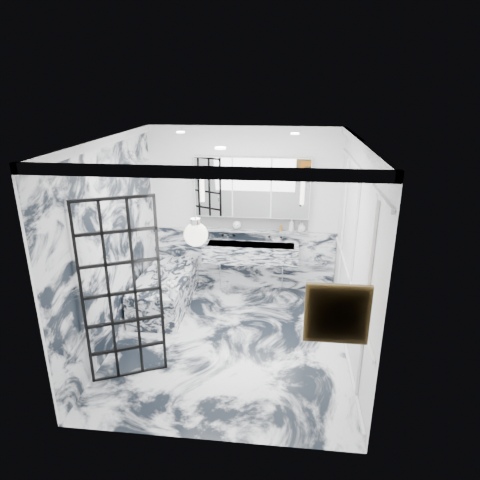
# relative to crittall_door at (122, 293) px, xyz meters

# --- Properties ---
(floor) EXTENTS (3.60, 3.60, 0.00)m
(floor) POSITION_rel_crittall_door_xyz_m (1.14, 0.87, -1.13)
(floor) COLOR white
(floor) RESTS_ON ground
(ceiling) EXTENTS (3.60, 3.60, 0.00)m
(ceiling) POSITION_rel_crittall_door_xyz_m (1.14, 0.87, 1.67)
(ceiling) COLOR white
(ceiling) RESTS_ON wall_back
(wall_back) EXTENTS (3.60, 0.00, 3.60)m
(wall_back) POSITION_rel_crittall_door_xyz_m (1.14, 2.67, 0.27)
(wall_back) COLOR white
(wall_back) RESTS_ON floor
(wall_front) EXTENTS (3.60, 0.00, 3.60)m
(wall_front) POSITION_rel_crittall_door_xyz_m (1.14, -0.93, 0.27)
(wall_front) COLOR white
(wall_front) RESTS_ON floor
(wall_left) EXTENTS (0.00, 3.60, 3.60)m
(wall_left) POSITION_rel_crittall_door_xyz_m (-0.46, 0.87, 0.27)
(wall_left) COLOR white
(wall_left) RESTS_ON floor
(wall_right) EXTENTS (0.00, 3.60, 3.60)m
(wall_right) POSITION_rel_crittall_door_xyz_m (2.74, 0.87, 0.27)
(wall_right) COLOR white
(wall_right) RESTS_ON floor
(marble_clad_back) EXTENTS (3.18, 0.05, 1.05)m
(marble_clad_back) POSITION_rel_crittall_door_xyz_m (1.14, 2.64, -0.61)
(marble_clad_back) COLOR white
(marble_clad_back) RESTS_ON floor
(marble_clad_left) EXTENTS (0.02, 3.56, 2.68)m
(marble_clad_left) POSITION_rel_crittall_door_xyz_m (-0.45, 0.87, 0.21)
(marble_clad_left) COLOR white
(marble_clad_left) RESTS_ON floor
(panel_molding) EXTENTS (0.03, 3.40, 2.30)m
(panel_molding) POSITION_rel_crittall_door_xyz_m (2.72, 0.87, 0.17)
(panel_molding) COLOR white
(panel_molding) RESTS_ON floor
(soap_bottle_a) EXTENTS (0.09, 0.09, 0.22)m
(soap_bottle_a) POSITION_rel_crittall_door_xyz_m (1.96, 2.58, 0.07)
(soap_bottle_a) COLOR #8C5919
(soap_bottle_a) RESTS_ON ledge
(soap_bottle_b) EXTENTS (0.08, 0.08, 0.16)m
(soap_bottle_b) POSITION_rel_crittall_door_xyz_m (2.11, 2.58, 0.03)
(soap_bottle_b) COLOR #4C4C51
(soap_bottle_b) RESTS_ON ledge
(soap_bottle_c) EXTENTS (0.13, 0.13, 0.15)m
(soap_bottle_c) POSITION_rel_crittall_door_xyz_m (2.14, 2.58, 0.03)
(soap_bottle_c) COLOR silver
(soap_bottle_c) RESTS_ON ledge
(face_pot) EXTENTS (0.15, 0.15, 0.15)m
(face_pot) POSITION_rel_crittall_door_xyz_m (1.04, 2.58, 0.03)
(face_pot) COLOR white
(face_pot) RESTS_ON ledge
(amber_bottle) EXTENTS (0.04, 0.04, 0.10)m
(amber_bottle) POSITION_rel_crittall_door_xyz_m (1.78, 2.58, 0.01)
(amber_bottle) COLOR #8C5919
(amber_bottle) RESTS_ON ledge
(flower_vase) EXTENTS (0.08, 0.08, 0.12)m
(flower_vase) POSITION_rel_crittall_door_xyz_m (0.28, 1.07, -0.52)
(flower_vase) COLOR silver
(flower_vase) RESTS_ON bathtub
(crittall_door) EXTENTS (0.82, 0.40, 2.27)m
(crittall_door) POSITION_rel_crittall_door_xyz_m (0.00, 0.00, 0.00)
(crittall_door) COLOR black
(crittall_door) RESTS_ON floor
(artwork) EXTENTS (0.47, 0.05, 0.47)m
(artwork) POSITION_rel_crittall_door_xyz_m (2.34, -0.89, 0.39)
(artwork) COLOR #BB5613
(artwork) RESTS_ON wall_front
(pendant_light) EXTENTS (0.25, 0.25, 0.25)m
(pendant_light) POSITION_rel_crittall_door_xyz_m (0.95, -0.23, 0.84)
(pendant_light) COLOR white
(pendant_light) RESTS_ON ceiling
(trough_sink) EXTENTS (1.60, 0.45, 0.30)m
(trough_sink) POSITION_rel_crittall_door_xyz_m (1.29, 2.42, -0.40)
(trough_sink) COLOR silver
(trough_sink) RESTS_ON wall_back
(ledge) EXTENTS (1.90, 0.14, 0.04)m
(ledge) POSITION_rel_crittall_door_xyz_m (1.29, 2.59, -0.06)
(ledge) COLOR silver
(ledge) RESTS_ON wall_back
(subway_tile) EXTENTS (1.90, 0.03, 0.23)m
(subway_tile) POSITION_rel_crittall_door_xyz_m (1.29, 2.65, 0.07)
(subway_tile) COLOR white
(subway_tile) RESTS_ON wall_back
(mirror_cabinet) EXTENTS (1.90, 0.16, 1.00)m
(mirror_cabinet) POSITION_rel_crittall_door_xyz_m (1.29, 2.59, 0.69)
(mirror_cabinet) COLOR white
(mirror_cabinet) RESTS_ON wall_back
(sconce_left) EXTENTS (0.07, 0.07, 0.40)m
(sconce_left) POSITION_rel_crittall_door_xyz_m (0.47, 2.50, 0.65)
(sconce_left) COLOR white
(sconce_left) RESTS_ON mirror_cabinet
(sconce_right) EXTENTS (0.07, 0.07, 0.40)m
(sconce_right) POSITION_rel_crittall_door_xyz_m (2.11, 2.50, 0.65)
(sconce_right) COLOR white
(sconce_right) RESTS_ON mirror_cabinet
(bathtub) EXTENTS (0.75, 1.65, 0.55)m
(bathtub) POSITION_rel_crittall_door_xyz_m (-0.04, 1.76, -0.86)
(bathtub) COLOR silver
(bathtub) RESTS_ON floor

